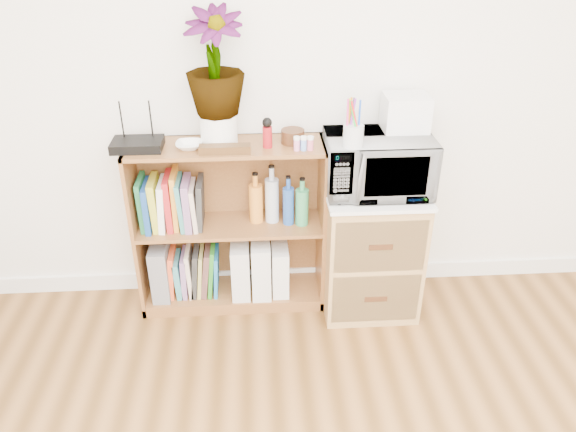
{
  "coord_description": "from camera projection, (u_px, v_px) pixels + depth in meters",
  "views": [
    {
      "loc": [
        -0.21,
        -0.51,
        2.01
      ],
      "look_at": [
        -0.05,
        1.95,
        0.62
      ],
      "focal_mm": 35.0,
      "sensor_mm": 36.0,
      "label": 1
    }
  ],
  "objects": [
    {
      "name": "trinket_box",
      "position": [
        225.0,
        149.0,
        2.68
      ],
      "size": [
        0.25,
        0.06,
        0.04
      ],
      "primitive_type": "cube",
      "color": "#3D2510",
      "rests_on": "bookshelf"
    },
    {
      "name": "skirting_board",
      "position": [
        293.0,
        275.0,
        3.36
      ],
      "size": [
        4.0,
        0.02,
        0.1
      ],
      "primitive_type": "cube",
      "color": "white",
      "rests_on": "ground"
    },
    {
      "name": "bookshelf",
      "position": [
        231.0,
        228.0,
        3.01
      ],
      "size": [
        1.0,
        0.3,
        0.95
      ],
      "primitive_type": "cube",
      "color": "brown",
      "rests_on": "ground"
    },
    {
      "name": "potted_plant",
      "position": [
        214.0,
        62.0,
        2.59
      ],
      "size": [
        0.28,
        0.28,
        0.5
      ],
      "primitive_type": "imported",
      "color": "#35702D",
      "rests_on": "plant_pot"
    },
    {
      "name": "plant_pot",
      "position": [
        219.0,
        129.0,
        2.75
      ],
      "size": [
        0.18,
        0.18,
        0.15
      ],
      "primitive_type": "cylinder",
      "color": "white",
      "rests_on": "bookshelf"
    },
    {
      "name": "paint_jars",
      "position": [
        304.0,
        145.0,
        2.71
      ],
      "size": [
        0.1,
        0.04,
        0.05
      ],
      "primitive_type": "cube",
      "color": "pink",
      "rests_on": "bookshelf"
    },
    {
      "name": "liquor_bottles",
      "position": [
        286.0,
        199.0,
        2.94
      ],
      "size": [
        0.39,
        0.07,
        0.31
      ],
      "color": "orange",
      "rests_on": "bookshelf"
    },
    {
      "name": "pen_cup",
      "position": [
        353.0,
        136.0,
        2.58
      ],
      "size": [
        0.1,
        0.1,
        0.1
      ],
      "primitive_type": "cylinder",
      "color": "silver",
      "rests_on": "microwave"
    },
    {
      "name": "magazine_holder_mid",
      "position": [
        261.0,
        265.0,
        3.13
      ],
      "size": [
        0.1,
        0.26,
        0.33
      ],
      "primitive_type": "cube",
      "color": "silver",
      "rests_on": "bookshelf"
    },
    {
      "name": "lower_books",
      "position": [
        195.0,
        271.0,
        3.13
      ],
      "size": [
        0.28,
        0.19,
        0.3
      ],
      "color": "#F5572B",
      "rests_on": "bookshelf"
    },
    {
      "name": "white_bowl",
      "position": [
        189.0,
        145.0,
        2.73
      ],
      "size": [
        0.13,
        0.13,
        0.03
      ],
      "primitive_type": "imported",
      "color": "white",
      "rests_on": "bookshelf"
    },
    {
      "name": "microwave",
      "position": [
        378.0,
        164.0,
        2.79
      ],
      "size": [
        0.52,
        0.36,
        0.29
      ],
      "primitive_type": "imported",
      "rotation": [
        0.0,
        0.0,
        0.0
      ],
      "color": "white",
      "rests_on": "wicker_unit"
    },
    {
      "name": "magazine_holder_right",
      "position": [
        280.0,
        267.0,
        3.14
      ],
      "size": [
        0.09,
        0.23,
        0.28
      ],
      "primitive_type": "cube",
      "color": "silver",
      "rests_on": "bookshelf"
    },
    {
      "name": "wooden_bowl",
      "position": [
        293.0,
        136.0,
        2.79
      ],
      "size": [
        0.12,
        0.12,
        0.07
      ],
      "primitive_type": "cylinder",
      "color": "#38220F",
      "rests_on": "bookshelf"
    },
    {
      "name": "wicker_unit",
      "position": [
        370.0,
        250.0,
        3.05
      ],
      "size": [
        0.5,
        0.45,
        0.7
      ],
      "primitive_type": "cube",
      "color": "#9E7542",
      "rests_on": "ground"
    },
    {
      "name": "magazine_holder_left",
      "position": [
        241.0,
        266.0,
        3.12
      ],
      "size": [
        0.1,
        0.25,
        0.31
      ],
      "primitive_type": "cube",
      "color": "silver",
      "rests_on": "bookshelf"
    },
    {
      "name": "kokeshi_doll",
      "position": [
        267.0,
        137.0,
        2.73
      ],
      "size": [
        0.05,
        0.05,
        0.11
      ],
      "primitive_type": "cylinder",
      "color": "maroon",
      "rests_on": "bookshelf"
    },
    {
      "name": "router",
      "position": [
        137.0,
        145.0,
        2.72
      ],
      "size": [
        0.24,
        0.17,
        0.04
      ],
      "primitive_type": "cube",
      "color": "black",
      "rests_on": "bookshelf"
    },
    {
      "name": "small_appliance",
      "position": [
        405.0,
        112.0,
        2.76
      ],
      "size": [
        0.22,
        0.18,
        0.17
      ],
      "primitive_type": "cube",
      "color": "white",
      "rests_on": "microwave"
    },
    {
      "name": "cookbooks",
      "position": [
        171.0,
        203.0,
        2.91
      ],
      "size": [
        0.33,
        0.2,
        0.3
      ],
      "color": "#1E713E",
      "rests_on": "bookshelf"
    },
    {
      "name": "file_box",
      "position": [
        162.0,
        268.0,
        3.11
      ],
      "size": [
        0.09,
        0.25,
        0.32
      ],
      "primitive_type": "cube",
      "color": "slate",
      "rests_on": "bookshelf"
    }
  ]
}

